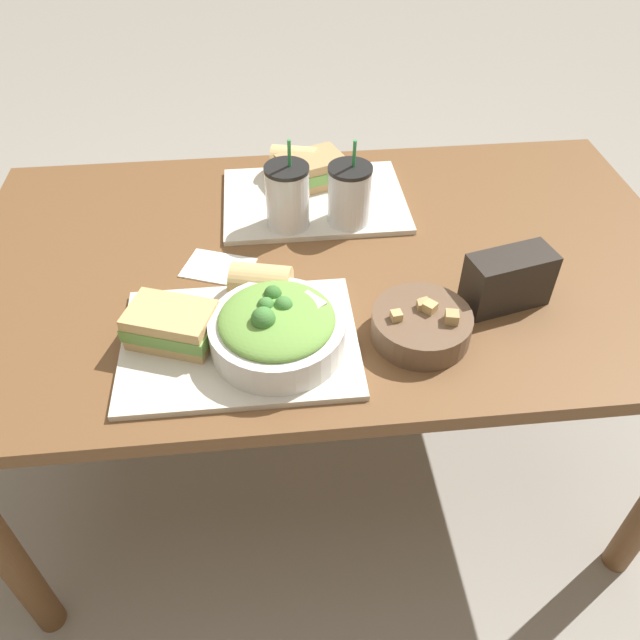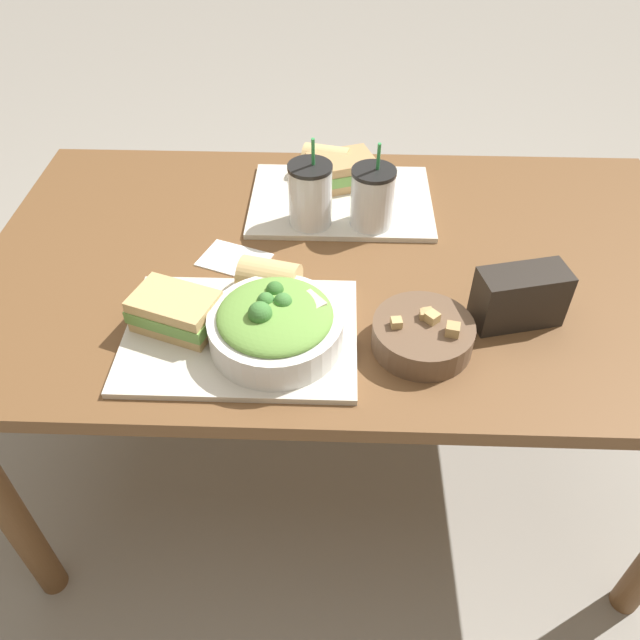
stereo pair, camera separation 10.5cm
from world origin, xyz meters
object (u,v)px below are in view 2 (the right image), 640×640
at_px(baguette_near, 271,278).
at_px(drink_cup_dark, 310,196).
at_px(baguette_far, 327,161).
at_px(drink_cup_red, 372,199).
at_px(soup_bowl, 423,334).
at_px(salad_bowl, 276,324).
at_px(chip_bag, 520,297).
at_px(sandwich_far, 342,171).
at_px(napkin_folded, 234,260).
at_px(sandwich_near, 176,311).

distance_m(baguette_near, drink_cup_dark, 0.24).
height_order(baguette_far, drink_cup_red, drink_cup_red).
bearing_deg(soup_bowl, salad_bowl, -177.68).
height_order(soup_bowl, chip_bag, chip_bag).
xyz_separation_m(sandwich_far, drink_cup_dark, (-0.06, -0.16, 0.03)).
distance_m(salad_bowl, napkin_folded, 0.26).
relative_size(soup_bowl, sandwich_near, 1.01).
bearing_deg(drink_cup_red, chip_bag, -47.88).
bearing_deg(baguette_far, drink_cup_dark, -175.00).
height_order(sandwich_far, drink_cup_red, drink_cup_red).
xyz_separation_m(salad_bowl, baguette_far, (0.07, 0.56, -0.01)).
distance_m(soup_bowl, drink_cup_dark, 0.41).
bearing_deg(chip_bag, salad_bowl, 177.47).
xyz_separation_m(soup_bowl, drink_cup_red, (-0.08, 0.35, 0.04)).
distance_m(sandwich_near, baguette_far, 0.58).
relative_size(sandwich_near, drink_cup_red, 0.91).
relative_size(drink_cup_dark, drink_cup_red, 1.04).
bearing_deg(drink_cup_red, salad_bowl, -115.21).
xyz_separation_m(drink_cup_dark, chip_bag, (0.38, -0.28, -0.02)).
relative_size(soup_bowl, napkin_folded, 1.10).
bearing_deg(salad_bowl, napkin_folded, 114.07).
relative_size(sandwich_near, sandwich_far, 0.98).
relative_size(salad_bowl, sandwich_far, 1.30).
distance_m(baguette_near, baguette_far, 0.44).
distance_m(baguette_far, drink_cup_dark, 0.20).
height_order(drink_cup_dark, drink_cup_red, drink_cup_dark).
xyz_separation_m(soup_bowl, baguette_near, (-0.27, 0.12, 0.02)).
relative_size(salad_bowl, drink_cup_red, 1.22).
height_order(sandwich_near, baguette_near, baguette_near).
bearing_deg(sandwich_far, salad_bowl, -121.48).
height_order(soup_bowl, baguette_near, baguette_near).
height_order(baguette_near, sandwich_far, baguette_near).
bearing_deg(sandwich_far, soup_bowl, -94.51).
bearing_deg(soup_bowl, baguette_near, 156.63).
bearing_deg(chip_bag, drink_cup_red, 118.45).
bearing_deg(napkin_folded, salad_bowl, -65.93).
bearing_deg(chip_bag, baguette_near, 160.71).
xyz_separation_m(sandwich_near, baguette_far, (0.25, 0.52, 0.00)).
height_order(baguette_near, chip_bag, chip_bag).
xyz_separation_m(sandwich_near, napkin_folded, (0.07, 0.20, -0.04)).
relative_size(sandwich_far, chip_bag, 1.05).
bearing_deg(sandwich_near, drink_cup_dark, 75.94).
height_order(baguette_far, chip_bag, chip_bag).
bearing_deg(baguette_far, salad_bowl, -173.84).
bearing_deg(napkin_folded, chip_bag, -16.42).
bearing_deg(drink_cup_dark, baguette_near, -104.88).
height_order(salad_bowl, baguette_near, salad_bowl).
bearing_deg(chip_bag, sandwich_near, 170.87).
xyz_separation_m(baguette_far, drink_cup_dark, (-0.03, -0.20, 0.03)).
bearing_deg(soup_bowl, baguette_far, 107.76).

